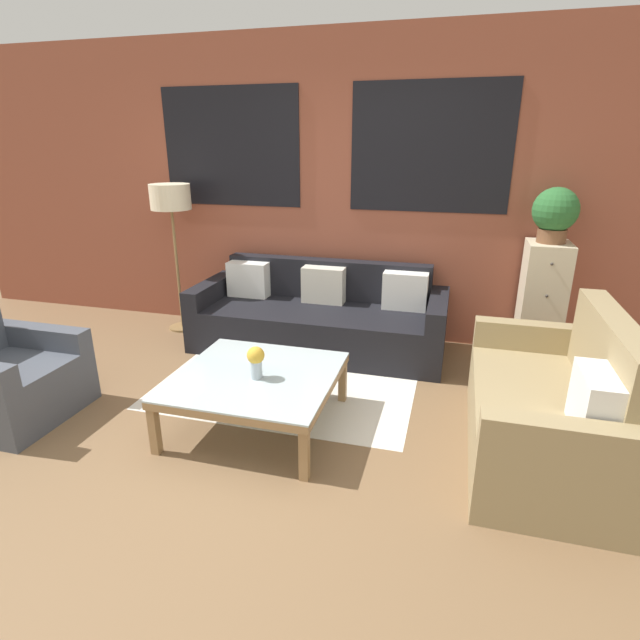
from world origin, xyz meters
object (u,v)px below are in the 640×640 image
(coffee_table, at_px, (256,381))
(drawer_cabinet, at_px, (541,304))
(armchair_corner, at_px, (6,379))
(floor_lamp, at_px, (171,204))
(settee_vintage, at_px, (550,411))
(flower_vase, at_px, (256,360))
(couch_dark, at_px, (319,319))
(potted_plant, at_px, (555,213))

(coffee_table, relative_size, drawer_cabinet, 0.98)
(armchair_corner, distance_m, floor_lamp, 2.17)
(coffee_table, height_order, drawer_cabinet, drawer_cabinet)
(settee_vintage, xyz_separation_m, floor_lamp, (-3.34, 1.42, 0.97))
(drawer_cabinet, bearing_deg, floor_lamp, -178.42)
(settee_vintage, distance_m, floor_lamp, 3.76)
(settee_vintage, bearing_deg, drawer_cabinet, 85.91)
(settee_vintage, height_order, flower_vase, settee_vintage)
(flower_vase, bearing_deg, drawer_cabinet, 41.32)
(armchair_corner, height_order, coffee_table, armchair_corner)
(couch_dark, distance_m, settee_vintage, 2.25)
(coffee_table, distance_m, flower_vase, 0.19)
(couch_dark, relative_size, settee_vintage, 1.50)
(armchair_corner, height_order, drawer_cabinet, drawer_cabinet)
(settee_vintage, height_order, drawer_cabinet, drawer_cabinet)
(floor_lamp, distance_m, drawer_cabinet, 3.53)
(settee_vintage, bearing_deg, couch_dark, 144.10)
(settee_vintage, height_order, potted_plant, potted_plant)
(couch_dark, height_order, floor_lamp, floor_lamp)
(settee_vintage, bearing_deg, potted_plant, 85.91)
(settee_vintage, relative_size, armchair_corner, 1.84)
(armchair_corner, distance_m, coffee_table, 1.79)
(floor_lamp, bearing_deg, drawer_cabinet, 1.58)
(couch_dark, xyz_separation_m, settee_vintage, (1.82, -1.32, 0.03))
(armchair_corner, relative_size, flower_vase, 3.80)
(flower_vase, bearing_deg, floor_lamp, 133.14)
(potted_plant, bearing_deg, settee_vintage, -94.09)
(armchair_corner, relative_size, floor_lamp, 0.57)
(floor_lamp, distance_m, potted_plant, 3.45)
(couch_dark, bearing_deg, settee_vintage, -35.90)
(floor_lamp, bearing_deg, settee_vintage, -23.02)
(settee_vintage, bearing_deg, floor_lamp, 156.98)
(potted_plant, bearing_deg, floor_lamp, -178.42)
(couch_dark, bearing_deg, drawer_cabinet, 5.82)
(armchair_corner, bearing_deg, floor_lamp, 81.89)
(couch_dark, height_order, potted_plant, potted_plant)
(couch_dark, relative_size, armchair_corner, 2.76)
(drawer_cabinet, height_order, potted_plant, potted_plant)
(floor_lamp, bearing_deg, potted_plant, 1.58)
(coffee_table, bearing_deg, drawer_cabinet, 40.14)
(settee_vintage, relative_size, floor_lamp, 1.05)
(couch_dark, distance_m, flower_vase, 1.53)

